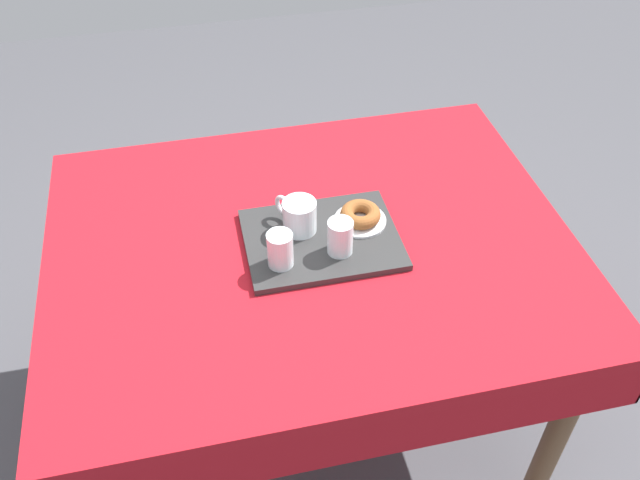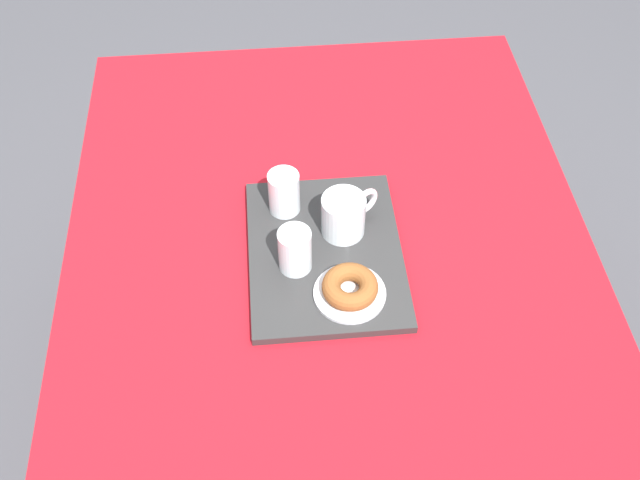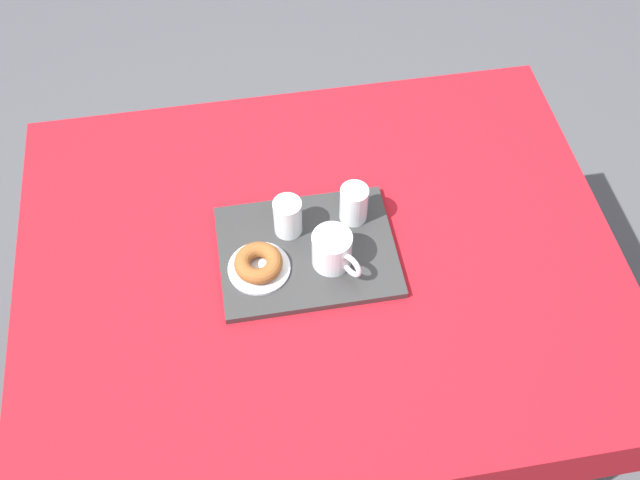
% 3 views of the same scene
% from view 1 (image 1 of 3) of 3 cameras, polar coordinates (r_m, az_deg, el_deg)
% --- Properties ---
extents(ground_plane, '(6.00, 6.00, 0.00)m').
position_cam_1_polar(ground_plane, '(2.32, -0.62, -14.14)').
color(ground_plane, '#47474C').
extents(dining_table, '(1.34, 1.06, 0.77)m').
position_cam_1_polar(dining_table, '(1.79, -0.78, -2.12)').
color(dining_table, '#A8141E').
rests_on(dining_table, ground).
extents(serving_tray, '(0.39, 0.30, 0.02)m').
position_cam_1_polar(serving_tray, '(1.71, 0.14, 0.06)').
color(serving_tray, '#2D2D2D').
rests_on(serving_tray, dining_table).
extents(tea_mug_left, '(0.10, 0.12, 0.09)m').
position_cam_1_polar(tea_mug_left, '(1.70, -1.80, 1.99)').
color(tea_mug_left, white).
rests_on(tea_mug_left, serving_tray).
extents(water_glass_near, '(0.06, 0.06, 0.09)m').
position_cam_1_polar(water_glass_near, '(1.64, 1.72, 0.18)').
color(water_glass_near, white).
rests_on(water_glass_near, serving_tray).
extents(water_glass_far, '(0.06, 0.06, 0.09)m').
position_cam_1_polar(water_glass_far, '(1.61, -3.40, -0.91)').
color(water_glass_far, white).
rests_on(water_glass_far, serving_tray).
extents(donut_plate_left, '(0.14, 0.14, 0.01)m').
position_cam_1_polar(donut_plate_left, '(1.75, 3.42, 1.67)').
color(donut_plate_left, silver).
rests_on(donut_plate_left, serving_tray).
extents(sugar_donut_left, '(0.11, 0.11, 0.04)m').
position_cam_1_polar(sugar_donut_left, '(1.74, 3.45, 2.19)').
color(sugar_donut_left, brown).
rests_on(sugar_donut_left, donut_plate_left).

